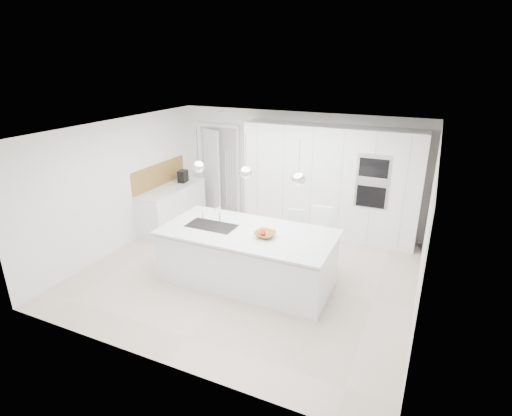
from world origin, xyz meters
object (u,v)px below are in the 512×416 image
at_px(espresso_machine, 183,176).
at_px(bar_stool_right, 319,241).
at_px(fruit_bowl, 265,234).
at_px(bar_stool_left, 293,238).
at_px(island_base, 247,258).

xyz_separation_m(espresso_machine, bar_stool_right, (3.52, -1.09, -0.46)).
distance_m(fruit_bowl, bar_stool_left, 1.06).
bearing_deg(island_base, bar_stool_right, 40.77).
height_order(island_base, fruit_bowl, fruit_bowl).
bearing_deg(espresso_machine, island_base, -46.53).
relative_size(island_base, bar_stool_left, 2.78).
distance_m(island_base, espresso_machine, 3.25).
xyz_separation_m(island_base, bar_stool_right, (0.99, 0.85, 0.15)).
distance_m(espresso_machine, bar_stool_left, 3.24).
height_order(bar_stool_left, bar_stool_right, bar_stool_right).
relative_size(espresso_machine, bar_stool_left, 0.27).
relative_size(island_base, espresso_machine, 10.39).
bearing_deg(island_base, fruit_bowl, -5.76).
height_order(island_base, espresso_machine, espresso_machine).
xyz_separation_m(bar_stool_left, bar_stool_right, (0.49, -0.06, 0.07)).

